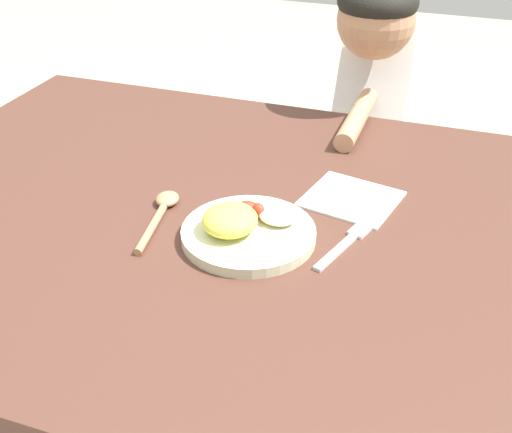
{
  "coord_description": "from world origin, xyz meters",
  "views": [
    {
      "loc": [
        0.31,
        -0.85,
        1.25
      ],
      "look_at": [
        0.02,
        -0.02,
        0.7
      ],
      "focal_mm": 45.95,
      "sensor_mm": 36.0,
      "label": 1
    }
  ],
  "objects_px": {
    "plate": "(246,229)",
    "person": "(369,153)",
    "spoon": "(161,211)",
    "fork": "(348,242)"
  },
  "relations": [
    {
      "from": "spoon",
      "to": "person",
      "type": "bearing_deg",
      "value": -28.41
    },
    {
      "from": "spoon",
      "to": "person",
      "type": "height_order",
      "value": "person"
    },
    {
      "from": "plate",
      "to": "person",
      "type": "bearing_deg",
      "value": 83.62
    },
    {
      "from": "plate",
      "to": "fork",
      "type": "bearing_deg",
      "value": 14.28
    },
    {
      "from": "plate",
      "to": "person",
      "type": "relative_size",
      "value": 0.22
    },
    {
      "from": "plate",
      "to": "person",
      "type": "height_order",
      "value": "person"
    },
    {
      "from": "fork",
      "to": "spoon",
      "type": "bearing_deg",
      "value": 110.99
    },
    {
      "from": "plate",
      "to": "person",
      "type": "distance_m",
      "value": 0.71
    },
    {
      "from": "fork",
      "to": "person",
      "type": "xyz_separation_m",
      "value": [
        -0.08,
        0.65,
        -0.17
      ]
    },
    {
      "from": "fork",
      "to": "person",
      "type": "distance_m",
      "value": 0.67
    }
  ]
}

